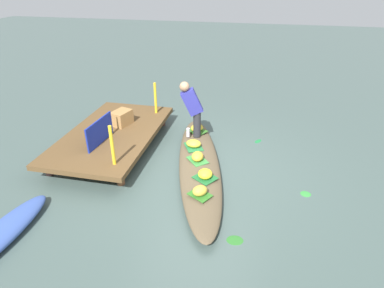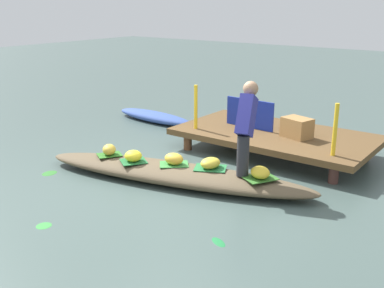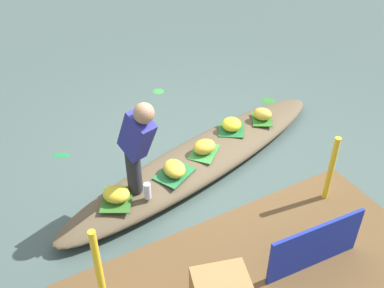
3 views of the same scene
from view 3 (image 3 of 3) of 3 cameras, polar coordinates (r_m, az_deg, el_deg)
name	(u,v)px [view 3 (image 3 of 3)]	position (r m, az deg, el deg)	size (l,w,h in m)	color
canal_water	(201,167)	(5.60, 1.18, -2.89)	(40.00, 40.00, 0.00)	#41534F
vendor_boat	(201,159)	(5.53, 1.20, -1.94)	(4.06, 0.76, 0.24)	brown
leaf_mat_0	(262,119)	(6.10, 8.84, 3.13)	(0.35, 0.25, 0.01)	#2E6D22
banana_bunch_0	(262,114)	(6.05, 8.91, 3.77)	(0.25, 0.20, 0.16)	gold
leaf_mat_1	(231,129)	(5.85, 5.00, 1.86)	(0.35, 0.32, 0.01)	#1F6530
banana_bunch_1	(232,124)	(5.80, 5.04, 2.51)	(0.25, 0.25, 0.16)	yellow
leaf_mat_2	(174,174)	(5.13, -2.24, -3.76)	(0.43, 0.32, 0.01)	#246E38
banana_bunch_2	(174,169)	(5.09, -2.26, -3.14)	(0.31, 0.24, 0.15)	gold
leaf_mat_3	(117,199)	(4.88, -9.49, -6.93)	(0.41, 0.31, 0.01)	#316824
banana_bunch_3	(116,194)	(4.83, -9.58, -6.28)	(0.29, 0.24, 0.15)	gold
leaf_mat_4	(204,152)	(5.44, 1.55, -1.03)	(0.40, 0.29, 0.01)	#38853A
banana_bunch_4	(204,147)	(5.39, 1.56, -0.35)	(0.28, 0.22, 0.16)	gold
vendor_person	(137,143)	(4.47, -7.01, 0.15)	(0.29, 0.50, 1.21)	#28282D
water_bottle	(147,191)	(4.80, -5.66, -5.94)	(0.07, 0.07, 0.19)	silver
market_banner	(315,246)	(4.04, 15.36, -12.36)	(0.93, 0.03, 0.49)	navy
railing_post_west	(331,169)	(4.63, 17.20, -3.03)	(0.06, 0.06, 0.75)	yellow
railing_post_east	(98,265)	(3.69, -11.85, -14.74)	(0.06, 0.06, 0.75)	yellow
drifting_plant_0	(269,101)	(6.97, 9.71, 5.38)	(0.24, 0.19, 0.01)	#2B6E28
drifting_plant_1	(158,91)	(7.15, -4.29, 6.70)	(0.18, 0.17, 0.01)	#338B38
drifting_plant_2	(61,155)	(6.02, -16.25, -1.37)	(0.23, 0.11, 0.01)	#1E7439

